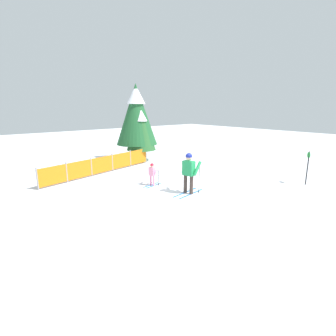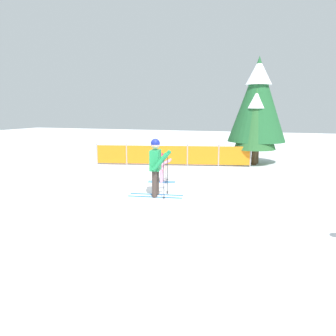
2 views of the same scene
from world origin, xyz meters
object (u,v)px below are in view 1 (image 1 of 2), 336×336
object	(u,v)px
trail_marker	(308,164)
conifer_far	(136,113)
skier_adult	(189,170)
skier_child	(152,173)
safety_fence	(102,165)
conifer_near	(141,128)

from	to	relation	value
trail_marker	conifer_far	bearing A→B (deg)	105.75
skier_adult	conifer_far	distance (m)	7.73
skier_child	conifer_far	size ratio (longest dim) A/B	0.21
skier_child	conifer_far	bearing A→B (deg)	50.99
safety_fence	conifer_near	world-z (taller)	conifer_near
conifer_near	trail_marker	xyz separation A→B (m)	(2.73, -9.13, -1.19)
skier_adult	safety_fence	size ratio (longest dim) A/B	0.25
safety_fence	skier_adult	bearing A→B (deg)	-76.48
safety_fence	trail_marker	distance (m)	9.84
safety_fence	skier_child	bearing A→B (deg)	-77.29
skier_adult	conifer_far	bearing A→B (deg)	62.73
conifer_far	conifer_near	bearing A→B (deg)	-91.30
conifer_near	trail_marker	world-z (taller)	conifer_near
conifer_near	safety_fence	bearing A→B (deg)	-156.93
conifer_near	trail_marker	bearing A→B (deg)	-73.37
skier_adult	safety_fence	world-z (taller)	skier_adult
conifer_far	trail_marker	xyz separation A→B (m)	(2.71, -9.62, -2.07)
safety_fence	conifer_far	size ratio (longest dim) A/B	1.39
safety_fence	conifer_near	size ratio (longest dim) A/B	1.97
conifer_far	conifer_near	distance (m)	1.01
skier_adult	conifer_near	distance (m)	7.08
safety_fence	conifer_near	xyz separation A→B (m)	(3.45, 1.47, 1.63)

